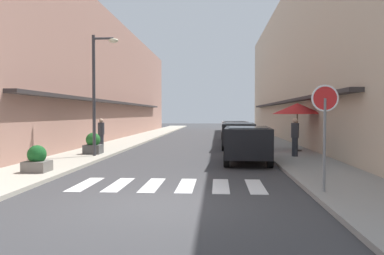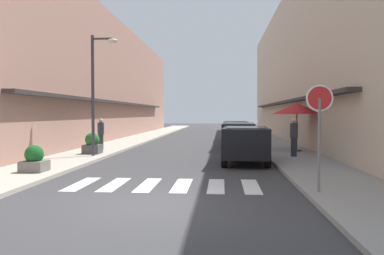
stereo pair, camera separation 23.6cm
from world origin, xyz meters
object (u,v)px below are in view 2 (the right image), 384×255
object	(u,v)px
street_lamp	(97,82)
parked_car_far	(235,129)
parked_car_near	(246,141)
cafe_umbrella	(297,109)
round_street_sign	(319,110)
parked_car_mid	(239,133)
pedestrian_walking_near	(101,133)
planter_corner	(34,160)
planter_midblock	(92,144)
pedestrian_walking_far	(294,136)

from	to	relation	value
street_lamp	parked_car_far	bearing A→B (deg)	60.41
parked_car_far	parked_car_near	bearing A→B (deg)	-90.00
cafe_umbrella	parked_car_far	bearing A→B (deg)	108.15
parked_car_far	round_street_sign	size ratio (longest dim) A/B	1.65
parked_car_mid	street_lamp	size ratio (longest dim) A/B	0.84
parked_car_near	pedestrian_walking_near	bearing A→B (deg)	149.08
cafe_umbrella	planter_corner	world-z (taller)	cafe_umbrella
planter_midblock	parked_car_far	bearing A→B (deg)	56.35
round_street_sign	pedestrian_walking_near	xyz separation A→B (m)	(-8.67, 10.65, -1.11)
street_lamp	round_street_sign	bearing A→B (deg)	-43.91
pedestrian_walking_near	planter_corner	bearing A→B (deg)	66.19
cafe_umbrella	planter_corner	bearing A→B (deg)	-141.47
parked_car_near	parked_car_far	xyz separation A→B (m)	(-0.00, 12.75, 0.00)
parked_car_near	planter_midblock	world-z (taller)	parked_car_near
parked_car_far	round_street_sign	distance (m)	19.11
parked_car_far	pedestrian_walking_far	bearing A→B (deg)	-78.76
cafe_umbrella	planter_midblock	distance (m)	10.17
parked_car_far	planter_corner	size ratio (longest dim) A/B	4.91
parked_car_mid	pedestrian_walking_near	bearing A→B (deg)	-162.48
parked_car_near	parked_car_far	bearing A→B (deg)	90.00
parked_car_near	parked_car_mid	distance (m)	6.68
pedestrian_walking_far	cafe_umbrella	bearing A→B (deg)	126.62
parked_car_mid	pedestrian_walking_far	distance (m)	5.47
parked_car_near	cafe_umbrella	size ratio (longest dim) A/B	1.60
parked_car_near	cafe_umbrella	distance (m)	5.23
parked_car_far	pedestrian_walking_near	distance (m)	11.11
street_lamp	cafe_umbrella	bearing A→B (deg)	17.40
parked_car_far	planter_corner	bearing A→B (deg)	-113.23
pedestrian_walking_near	pedestrian_walking_far	distance (m)	9.88
parked_car_mid	planter_corner	xyz separation A→B (m)	(-7.02, -10.28, -0.42)
pedestrian_walking_near	pedestrian_walking_far	world-z (taller)	pedestrian_walking_far
pedestrian_walking_near	cafe_umbrella	bearing A→B (deg)	153.22
street_lamp	cafe_umbrella	distance (m)	9.81
cafe_umbrella	planter_corner	xyz separation A→B (m)	(-9.81, -7.81, -1.75)
parked_car_near	round_street_sign	distance (m)	6.53
planter_midblock	pedestrian_walking_near	xyz separation A→B (m)	(-0.27, 2.19, 0.40)
street_lamp	pedestrian_walking_far	size ratio (longest dim) A/B	3.17
cafe_umbrella	pedestrian_walking_near	size ratio (longest dim) A/B	1.54
parked_car_near	street_lamp	size ratio (longest dim) A/B	0.75
parked_car_near	street_lamp	bearing A→B (deg)	168.68
round_street_sign	planter_corner	xyz separation A→B (m)	(-8.39, 2.68, -1.59)
round_street_sign	parked_car_mid	bearing A→B (deg)	96.04
planter_corner	pedestrian_walking_near	distance (m)	7.99
street_lamp	cafe_umbrella	world-z (taller)	street_lamp
planter_corner	planter_midblock	bearing A→B (deg)	90.15
cafe_umbrella	street_lamp	bearing A→B (deg)	-162.60
parked_car_mid	planter_midblock	world-z (taller)	parked_car_mid
parked_car_far	street_lamp	bearing A→B (deg)	-119.59
round_street_sign	cafe_umbrella	distance (m)	10.59
parked_car_mid	pedestrian_walking_near	xyz separation A→B (m)	(-7.30, -2.31, 0.05)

